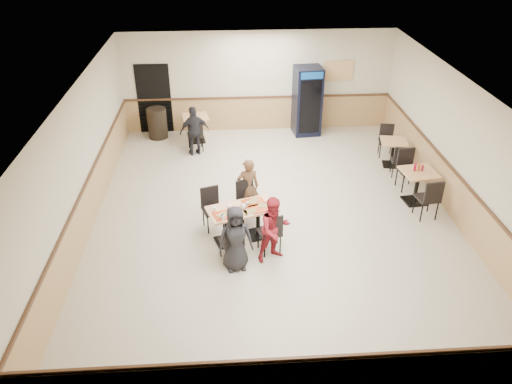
{
  "coord_description": "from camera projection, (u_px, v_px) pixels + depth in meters",
  "views": [
    {
      "loc": [
        -1.02,
        -9.39,
        6.16
      ],
      "look_at": [
        -0.42,
        -0.5,
        0.93
      ],
      "focal_mm": 35.0,
      "sensor_mm": 36.0,
      "label": 1
    }
  ],
  "objects": [
    {
      "name": "trash_bin",
      "position": [
        157.0,
        123.0,
        14.77
      ],
      "size": [
        0.57,
        0.57,
        0.9
      ],
      "primitive_type": "cylinder",
      "color": "black",
      "rests_on": "ground"
    },
    {
      "name": "main_table",
      "position": [
        242.0,
        218.0,
        10.26
      ],
      "size": [
        1.55,
        1.09,
        0.75
      ],
      "rotation": [
        0.0,
        0.0,
        0.31
      ],
      "color": "black",
      "rests_on": "ground"
    },
    {
      "name": "side_table_far_chair_south",
      "position": [
        400.0,
        160.0,
        12.7
      ],
      "size": [
        0.49,
        0.49,
        0.9
      ],
      "primitive_type": null,
      "rotation": [
        0.0,
        0.0,
        2.96
      ],
      "color": "black",
      "rests_on": "ground"
    },
    {
      "name": "back_table_chair_lone",
      "position": [
        195.0,
        134.0,
        13.98
      ],
      "size": [
        0.52,
        0.52,
        0.98
      ],
      "primitive_type": null,
      "rotation": [
        0.0,
        0.0,
        3.29
      ],
      "color": "black",
      "rests_on": "ground"
    },
    {
      "name": "diner_man_opposite",
      "position": [
        248.0,
        187.0,
        10.99
      ],
      "size": [
        0.55,
        0.4,
        1.38
      ],
      "primitive_type": "imported",
      "rotation": [
        0.0,
        0.0,
        3.3
      ],
      "color": "brown",
      "rests_on": "ground"
    },
    {
      "name": "tabletop_clutter",
      "position": [
        243.0,
        209.0,
        10.07
      ],
      "size": [
        1.25,
        0.89,
        0.12
      ],
      "rotation": [
        0.0,
        0.0,
        0.31
      ],
      "color": "#BC330C",
      "rests_on": "main_table"
    },
    {
      "name": "side_table_near",
      "position": [
        417.0,
        182.0,
        11.52
      ],
      "size": [
        0.84,
        0.84,
        0.8
      ],
      "rotation": [
        0.0,
        0.0,
        0.13
      ],
      "color": "black",
      "rests_on": "ground"
    },
    {
      "name": "side_table_far",
      "position": [
        393.0,
        149.0,
        13.18
      ],
      "size": [
        0.77,
        0.77,
        0.71
      ],
      "rotation": [
        0.0,
        0.0,
        -0.18
      ],
      "color": "black",
      "rests_on": "ground"
    },
    {
      "name": "back_table",
      "position": [
        196.0,
        125.0,
        14.51
      ],
      "size": [
        0.82,
        0.82,
        0.78
      ],
      "rotation": [
        0.0,
        0.0,
        0.15
      ],
      "color": "black",
      "rests_on": "ground"
    },
    {
      "name": "condiment_caddy",
      "position": [
        418.0,
        167.0,
        11.38
      ],
      "size": [
        0.23,
        0.06,
        0.2
      ],
      "color": "maroon",
      "rests_on": "side_table_near"
    },
    {
      "name": "pepsi_cooler",
      "position": [
        307.0,
        101.0,
        14.78
      ],
      "size": [
        0.83,
        0.84,
        2.03
      ],
      "rotation": [
        0.0,
        0.0,
        0.09
      ],
      "color": "black",
      "rests_on": "ground"
    },
    {
      "name": "ground",
      "position": [
        273.0,
        216.0,
        11.26
      ],
      "size": [
        10.0,
        10.0,
        0.0
      ],
      "primitive_type": "plane",
      "color": "beige",
      "rests_on": "ground"
    },
    {
      "name": "side_table_near_chair_north",
      "position": [
        408.0,
        170.0,
        12.09
      ],
      "size": [
        0.53,
        0.53,
        1.01
      ],
      "primitive_type": null,
      "rotation": [
        0.0,
        0.0,
        0.13
      ],
      "color": "black",
      "rests_on": "ground"
    },
    {
      "name": "lone_diner",
      "position": [
        194.0,
        131.0,
        13.66
      ],
      "size": [
        0.88,
        0.58,
        1.39
      ],
      "primitive_type": "imported",
      "rotation": [
        0.0,
        0.0,
        3.46
      ],
      "color": "black",
      "rests_on": "ground"
    },
    {
      "name": "diner_woman_right",
      "position": [
        274.0,
        229.0,
        9.6
      ],
      "size": [
        0.82,
        0.75,
        1.37
      ],
      "primitive_type": "imported",
      "rotation": [
        0.0,
        0.0,
        0.44
      ],
      "color": "maroon",
      "rests_on": "ground"
    },
    {
      "name": "room_shell",
      "position": [
        331.0,
        143.0,
        13.26
      ],
      "size": [
        10.0,
        10.0,
        10.0
      ],
      "color": "silver",
      "rests_on": "ground"
    },
    {
      "name": "side_table_far_chair_north",
      "position": [
        386.0,
        141.0,
        13.68
      ],
      "size": [
        0.49,
        0.49,
        0.9
      ],
      "primitive_type": null,
      "rotation": [
        0.0,
        0.0,
        -0.18
      ],
      "color": "black",
      "rests_on": "ground"
    },
    {
      "name": "side_table_near_chair_south",
      "position": [
        427.0,
        197.0,
        10.98
      ],
      "size": [
        0.53,
        0.53,
        1.01
      ],
      "primitive_type": null,
      "rotation": [
        0.0,
        0.0,
        3.27
      ],
      "color": "black",
      "rests_on": "ground"
    },
    {
      "name": "main_chairs",
      "position": [
        240.0,
        220.0,
        10.26
      ],
      "size": [
        1.68,
        1.94,
        0.95
      ],
      "rotation": [
        0.0,
        0.0,
        0.31
      ],
      "color": "black",
      "rests_on": "ground"
    },
    {
      "name": "diner_woman_left",
      "position": [
        235.0,
        239.0,
        9.35
      ],
      "size": [
        0.72,
        0.53,
        1.35
      ],
      "primitive_type": "imported",
      "rotation": [
        0.0,
        0.0,
        0.16
      ],
      "color": "black",
      "rests_on": "ground"
    }
  ]
}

